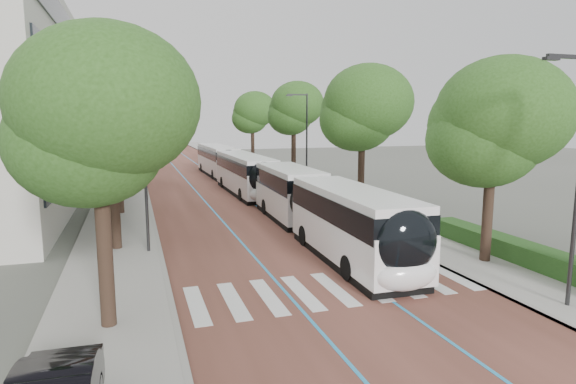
% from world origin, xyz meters
% --- Properties ---
extents(ground, '(160.00, 160.00, 0.00)m').
position_xyz_m(ground, '(0.00, 0.00, 0.00)').
color(ground, '#51544C').
rests_on(ground, ground).
extents(road, '(11.00, 140.00, 0.02)m').
position_xyz_m(road, '(0.00, 40.00, 0.01)').
color(road, '#553026').
rests_on(road, ground).
extents(sidewalk_left, '(4.00, 140.00, 0.12)m').
position_xyz_m(sidewalk_left, '(-7.50, 40.00, 0.06)').
color(sidewalk_left, '#989590').
rests_on(sidewalk_left, ground).
extents(sidewalk_right, '(4.00, 140.00, 0.12)m').
position_xyz_m(sidewalk_right, '(7.50, 40.00, 0.06)').
color(sidewalk_right, '#989590').
rests_on(sidewalk_right, ground).
extents(kerb_left, '(0.20, 140.00, 0.14)m').
position_xyz_m(kerb_left, '(-5.60, 40.00, 0.06)').
color(kerb_left, gray).
rests_on(kerb_left, ground).
extents(kerb_right, '(0.20, 140.00, 0.14)m').
position_xyz_m(kerb_right, '(5.60, 40.00, 0.06)').
color(kerb_right, gray).
rests_on(kerb_right, ground).
extents(zebra_crossing, '(10.55, 3.60, 0.01)m').
position_xyz_m(zebra_crossing, '(0.20, 1.00, 0.03)').
color(zebra_crossing, silver).
rests_on(zebra_crossing, ground).
extents(lane_line_left, '(0.12, 126.00, 0.01)m').
position_xyz_m(lane_line_left, '(-1.60, 40.00, 0.02)').
color(lane_line_left, '#288FC9').
rests_on(lane_line_left, road).
extents(lane_line_right, '(0.12, 126.00, 0.01)m').
position_xyz_m(lane_line_right, '(1.60, 40.00, 0.02)').
color(lane_line_right, '#288FC9').
rests_on(lane_line_right, road).
extents(hedge, '(1.20, 14.00, 0.80)m').
position_xyz_m(hedge, '(9.10, 0.00, 0.52)').
color(hedge, '#204718').
rests_on(hedge, sidewalk_right).
extents(streetlight_near, '(1.82, 0.20, 8.00)m').
position_xyz_m(streetlight_near, '(6.62, -3.00, 4.82)').
color(streetlight_near, '#29292B').
rests_on(streetlight_near, sidewalk_right).
extents(streetlight_far, '(1.82, 0.20, 8.00)m').
position_xyz_m(streetlight_far, '(6.62, 22.00, 4.82)').
color(streetlight_far, '#29292B').
rests_on(streetlight_far, sidewalk_right).
extents(lamp_post_left, '(0.14, 0.14, 8.00)m').
position_xyz_m(lamp_post_left, '(-6.10, 8.00, 4.12)').
color(lamp_post_left, '#29292B').
rests_on(lamp_post_left, sidewalk_left).
extents(trees_left, '(6.15, 60.17, 9.88)m').
position_xyz_m(trees_left, '(-7.50, 25.32, 6.35)').
color(trees_left, black).
rests_on(trees_left, ground).
extents(trees_right, '(5.79, 47.38, 9.08)m').
position_xyz_m(trees_right, '(7.70, 20.28, 6.42)').
color(trees_right, black).
rests_on(trees_right, ground).
extents(lead_bus, '(3.00, 18.46, 3.20)m').
position_xyz_m(lead_bus, '(2.39, 7.80, 1.63)').
color(lead_bus, black).
rests_on(lead_bus, ground).
extents(bus_queued_0, '(2.67, 12.43, 3.20)m').
position_xyz_m(bus_queued_0, '(2.15, 23.70, 1.62)').
color(bus_queued_0, white).
rests_on(bus_queued_0, ground).
extents(bus_queued_1, '(2.78, 12.45, 3.20)m').
position_xyz_m(bus_queued_1, '(2.22, 37.34, 1.62)').
color(bus_queued_1, white).
rests_on(bus_queued_1, ground).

